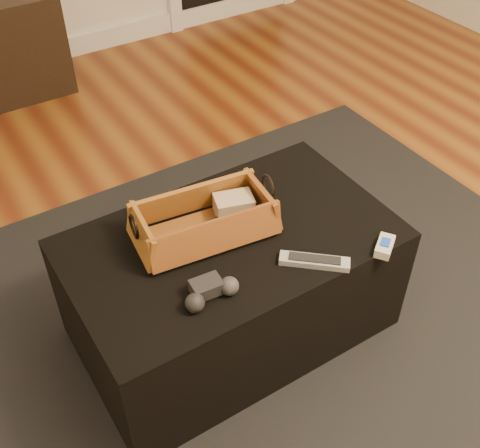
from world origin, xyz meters
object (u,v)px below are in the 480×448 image
wicker_basket (204,221)px  silver_remote (314,261)px  game_controller (210,291)px  tv_remote (200,232)px  ottoman (232,285)px  cream_gadget (385,246)px

wicker_basket → silver_remote: size_ratio=2.48×
game_controller → tv_remote: bearing=66.9°
silver_remote → ottoman: bearing=122.9°
tv_remote → wicker_basket: 0.04m
ottoman → silver_remote: bearing=-57.1°
silver_remote → cream_gadget: bearing=-17.0°
ottoman → tv_remote: size_ratio=4.42×
wicker_basket → game_controller: bearing=-116.6°
tv_remote → game_controller: (-0.09, -0.22, -0.00)m
ottoman → tv_remote: bearing=152.0°
tv_remote → wicker_basket: wicker_basket is taller
tv_remote → cream_gadget: tv_remote is taller
wicker_basket → game_controller: 0.26m
tv_remote → silver_remote: size_ratio=1.24×
ottoman → game_controller: size_ratio=6.09×
tv_remote → wicker_basket: (0.02, 0.01, 0.02)m
cream_gadget → silver_remote: bearing=163.0°
ottoman → tv_remote: tv_remote is taller
game_controller → ottoman: bearing=45.2°
ottoman → cream_gadget: cream_gadget is taller
ottoman → tv_remote: 0.25m
game_controller → cream_gadget: (0.53, -0.11, -0.01)m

